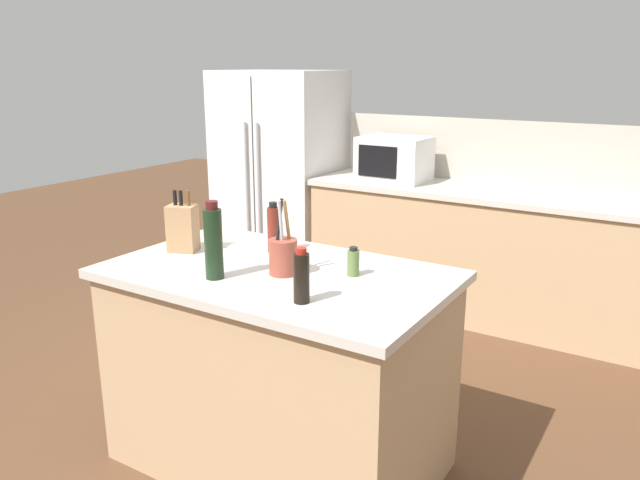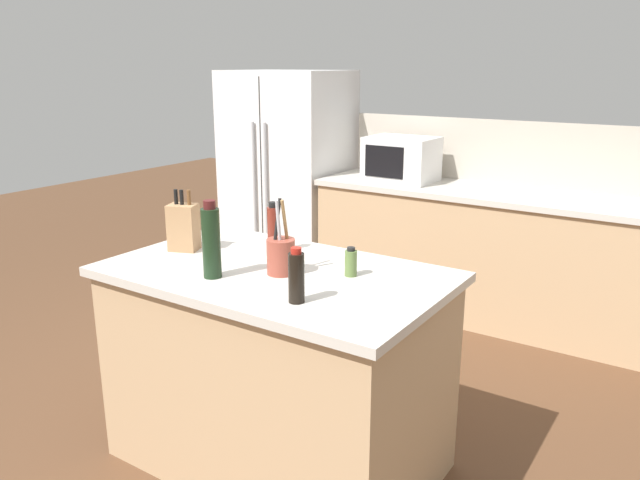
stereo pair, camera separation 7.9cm
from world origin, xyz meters
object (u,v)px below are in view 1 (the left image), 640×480
at_px(wine_bottle, 213,242).
at_px(soy_sauce_bottle, 301,277).
at_px(spice_jar_oregano, 353,262).
at_px(microwave, 394,159).
at_px(knife_block, 183,227).
at_px(refrigerator, 280,175).
at_px(vinegar_bottle, 273,229).
at_px(utensil_crock, 283,255).

bearing_deg(wine_bottle, soy_sauce_bottle, -4.69).
bearing_deg(spice_jar_oregano, microwave, 111.11).
bearing_deg(knife_block, soy_sauce_bottle, -38.48).
relative_size(microwave, knife_block, 1.71).
relative_size(refrigerator, knife_block, 6.00).
distance_m(refrigerator, vinegar_bottle, 2.49).
distance_m(refrigerator, soy_sauce_bottle, 3.14).
height_order(utensil_crock, wine_bottle, wine_bottle).
distance_m(vinegar_bottle, spice_jar_oregano, 0.49).
distance_m(microwave, soy_sauce_bottle, 2.58).
height_order(refrigerator, wine_bottle, refrigerator).
bearing_deg(refrigerator, knife_block, -64.95).
bearing_deg(vinegar_bottle, knife_block, -150.96).
relative_size(refrigerator, utensil_crock, 5.43).
relative_size(knife_block, vinegar_bottle, 1.21).
bearing_deg(wine_bottle, knife_block, 149.87).
bearing_deg(microwave, utensil_crock, -76.20).
distance_m(microwave, spice_jar_oregano, 2.24).
xyz_separation_m(refrigerator, knife_block, (1.05, -2.24, 0.18)).
xyz_separation_m(microwave, knife_block, (-0.05, -2.19, -0.05)).
distance_m(microwave, vinegar_bottle, 2.01).
xyz_separation_m(knife_block, spice_jar_oregano, (0.85, 0.11, -0.06)).
height_order(utensil_crock, vinegar_bottle, utensil_crock).
distance_m(vinegar_bottle, wine_bottle, 0.43).
xyz_separation_m(microwave, spice_jar_oregano, (0.81, -2.09, -0.11)).
xyz_separation_m(vinegar_bottle, spice_jar_oregano, (0.48, -0.10, -0.05)).
bearing_deg(refrigerator, vinegar_bottle, -55.15).
distance_m(utensil_crock, wine_bottle, 0.29).
xyz_separation_m(refrigerator, soy_sauce_bottle, (1.88, -2.50, 0.17)).
xyz_separation_m(soy_sauce_bottle, vinegar_bottle, (-0.46, 0.46, 0.01)).
bearing_deg(utensil_crock, vinegar_bottle, 133.11).
bearing_deg(soy_sauce_bottle, spice_jar_oregano, 87.59).
relative_size(microwave, utensil_crock, 1.55).
bearing_deg(spice_jar_oregano, knife_block, -172.78).
xyz_separation_m(knife_block, wine_bottle, (0.38, -0.22, 0.04)).
relative_size(microwave, wine_bottle, 1.53).
xyz_separation_m(microwave, vinegar_bottle, (0.33, -1.99, -0.05)).
distance_m(utensil_crock, soy_sauce_bottle, 0.33).
bearing_deg(utensil_crock, microwave, 103.80).
xyz_separation_m(utensil_crock, wine_bottle, (-0.21, -0.19, 0.07)).
bearing_deg(microwave, vinegar_bottle, -80.69).
relative_size(soy_sauce_bottle, vinegar_bottle, 0.88).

